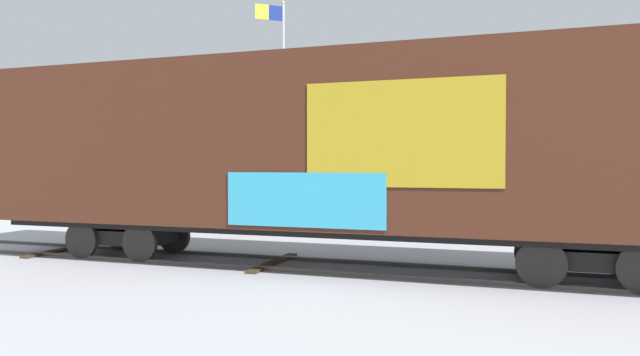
% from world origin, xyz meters
% --- Properties ---
extents(ground_plane, '(260.00, 260.00, 0.00)m').
position_xyz_m(ground_plane, '(0.00, 0.00, 0.00)').
color(ground_plane, '#B2B5BC').
extents(track, '(60.02, 3.13, 0.08)m').
position_xyz_m(track, '(1.14, -0.02, 0.04)').
color(track, '#4C4742').
rests_on(track, ground_plane).
extents(freight_car, '(17.08, 3.19, 4.90)m').
position_xyz_m(freight_car, '(0.14, -0.00, 2.74)').
color(freight_car, '#472316').
rests_on(freight_car, ground_plane).
extents(flagpole, '(1.19, 0.94, 10.10)m').
position_xyz_m(flagpole, '(-6.00, 12.66, 6.18)').
color(flagpole, silver).
rests_on(flagpole, ground_plane).
extents(hillside, '(126.86, 37.89, 16.82)m').
position_xyz_m(hillside, '(-0.08, 73.31, 6.09)').
color(hillside, gray).
rests_on(hillside, ground_plane).
extents(parked_car_tan, '(4.80, 2.26, 1.55)m').
position_xyz_m(parked_car_tan, '(-5.61, 6.46, 0.81)').
color(parked_car_tan, '#9E8966').
rests_on(parked_car_tan, ground_plane).
extents(parked_car_black, '(4.67, 2.28, 1.72)m').
position_xyz_m(parked_car_black, '(0.34, 7.21, 0.86)').
color(parked_car_black, black).
rests_on(parked_car_black, ground_plane).
extents(parked_car_white, '(4.70, 1.96, 1.57)m').
position_xyz_m(parked_car_white, '(5.26, 6.44, 0.79)').
color(parked_car_white, silver).
rests_on(parked_car_white, ground_plane).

